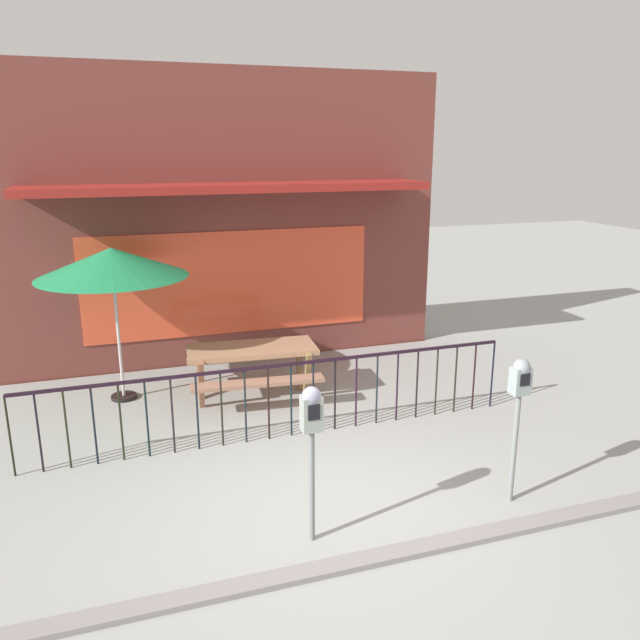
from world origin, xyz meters
The scene contains 8 objects.
ground centered at (0.00, 0.00, 0.00)m, with size 40.00×40.00×0.00m, color #979995.
pub_storefront centered at (0.00, 5.04, 2.36)m, with size 7.22×1.46×4.71m.
patio_fence_front centered at (0.00, 1.76, 0.66)m, with size 6.09×0.04×0.97m.
picnic_table_left centered at (-0.04, 3.11, 0.61)m, with size 1.91×1.50×0.79m.
patio_umbrella centered at (-1.82, 3.69, 1.98)m, with size 2.05×2.05×2.19m.
parking_meter_near centered at (1.86, -0.40, 1.19)m, with size 0.18×0.17×1.54m.
parking_meter_far centered at (-0.28, -0.39, 1.17)m, with size 0.18×0.17×1.51m.
curb_edge centered at (0.00, -0.86, 0.00)m, with size 10.11×0.20×0.11m, color gray.
Camera 1 is at (-1.82, -5.23, 3.52)m, focal length 35.32 mm.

